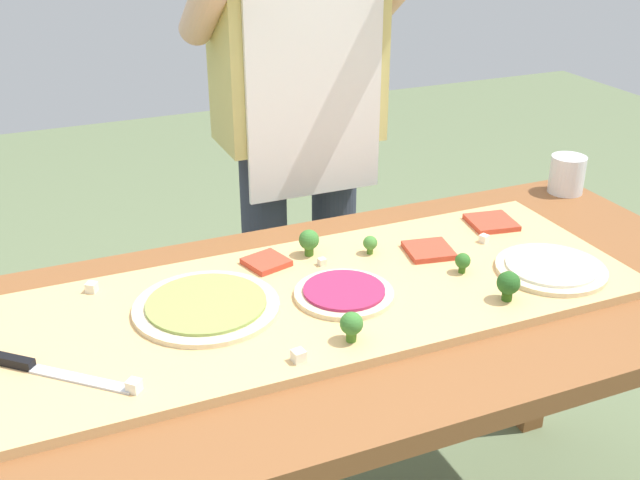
% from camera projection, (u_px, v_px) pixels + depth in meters
% --- Properties ---
extents(prep_table, '(1.87, 0.77, 0.77)m').
position_uv_depth(prep_table, '(293.00, 359.00, 1.48)').
color(prep_table, brown).
rests_on(prep_table, ground).
extents(cutting_board, '(1.34, 0.47, 0.02)m').
position_uv_depth(cutting_board, '(296.00, 303.00, 1.46)').
color(cutting_board, tan).
rests_on(cutting_board, prep_table).
extents(chefs_knife, '(0.23, 0.21, 0.02)m').
position_uv_depth(chefs_knife, '(30.00, 366.00, 1.25)').
color(chefs_knife, '#B7BABF').
rests_on(chefs_knife, cutting_board).
extents(pizza_whole_white_garlic, '(0.22, 0.22, 0.02)m').
position_uv_depth(pizza_whole_white_garlic, '(551.00, 268.00, 1.55)').
color(pizza_whole_white_garlic, beige).
rests_on(pizza_whole_white_garlic, cutting_board).
extents(pizza_whole_beet_magenta, '(0.19, 0.19, 0.02)m').
position_uv_depth(pizza_whole_beet_magenta, '(345.00, 294.00, 1.46)').
color(pizza_whole_beet_magenta, beige).
rests_on(pizza_whole_beet_magenta, cutting_board).
extents(pizza_whole_pesto_green, '(0.27, 0.27, 0.02)m').
position_uv_depth(pizza_whole_pesto_green, '(206.00, 306.00, 1.42)').
color(pizza_whole_pesto_green, beige).
rests_on(pizza_whole_pesto_green, cutting_board).
extents(pizza_slice_center, '(0.11, 0.11, 0.01)m').
position_uv_depth(pizza_slice_center, '(491.00, 222.00, 1.76)').
color(pizza_slice_center, '#BC3D28').
rests_on(pizza_slice_center, cutting_board).
extents(pizza_slice_far_left, '(0.11, 0.11, 0.01)m').
position_uv_depth(pizza_slice_far_left, '(429.00, 250.00, 1.63)').
color(pizza_slice_far_left, '#BC3D28').
rests_on(pizza_slice_far_left, cutting_board).
extents(pizza_slice_far_right, '(0.10, 0.10, 0.01)m').
position_uv_depth(pizza_slice_far_right, '(266.00, 262.00, 1.58)').
color(pizza_slice_far_right, '#BC3D28').
rests_on(pizza_slice_far_right, cutting_board).
extents(broccoli_floret_back_right, '(0.03, 0.03, 0.04)m').
position_uv_depth(broccoli_floret_back_right, '(370.00, 243.00, 1.62)').
color(broccoli_floret_back_right, '#487A23').
rests_on(broccoli_floret_back_right, cutting_board).
extents(broccoli_floret_front_left, '(0.04, 0.04, 0.06)m').
position_uv_depth(broccoli_floret_front_left, '(309.00, 241.00, 1.61)').
color(broccoli_floret_front_left, '#3F7220').
rests_on(broccoli_floret_front_left, cutting_board).
extents(broccoli_floret_front_right, '(0.03, 0.03, 0.04)m').
position_uv_depth(broccoli_floret_front_right, '(463.00, 261.00, 1.54)').
color(broccoli_floret_front_right, '#366618').
rests_on(broccoli_floret_front_right, cutting_board).
extents(broccoli_floret_center_right, '(0.04, 0.04, 0.06)m').
position_uv_depth(broccoli_floret_center_right, '(508.00, 284.00, 1.44)').
color(broccoli_floret_center_right, '#2C5915').
rests_on(broccoli_floret_center_right, cutting_board).
extents(broccoli_floret_center_left, '(0.04, 0.04, 0.05)m').
position_uv_depth(broccoli_floret_center_left, '(351.00, 325.00, 1.31)').
color(broccoli_floret_center_left, '#3F7220').
rests_on(broccoli_floret_center_left, cutting_board).
extents(cheese_crumble_b, '(0.03, 0.03, 0.02)m').
position_uv_depth(cheese_crumble_b, '(134.00, 386.00, 1.19)').
color(cheese_crumble_b, white).
rests_on(cheese_crumble_b, cutting_board).
extents(cheese_crumble_c, '(0.02, 0.02, 0.02)m').
position_uv_depth(cheese_crumble_c, '(484.00, 239.00, 1.67)').
color(cheese_crumble_c, white).
rests_on(cheese_crumble_c, cutting_board).
extents(cheese_crumble_d, '(0.02, 0.02, 0.02)m').
position_uv_depth(cheese_crumble_d, '(299.00, 356.00, 1.27)').
color(cheese_crumble_d, silver).
rests_on(cheese_crumble_d, cutting_board).
extents(cheese_crumble_e, '(0.02, 0.02, 0.01)m').
position_uv_depth(cheese_crumble_e, '(322.00, 262.00, 1.58)').
color(cheese_crumble_e, silver).
rests_on(cheese_crumble_e, cutting_board).
extents(cheese_crumble_f, '(0.03, 0.03, 0.02)m').
position_uv_depth(cheese_crumble_f, '(92.00, 287.00, 1.48)').
color(cheese_crumble_f, silver).
rests_on(cheese_crumble_f, cutting_board).
extents(flour_cup, '(0.09, 0.09, 0.10)m').
position_uv_depth(flour_cup, '(567.00, 177.00, 1.97)').
color(flour_cup, white).
rests_on(flour_cup, prep_table).
extents(cook_center, '(0.54, 0.39, 1.67)m').
position_uv_depth(cook_center, '(300.00, 102.00, 1.91)').
color(cook_center, '#333847').
rests_on(cook_center, ground).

